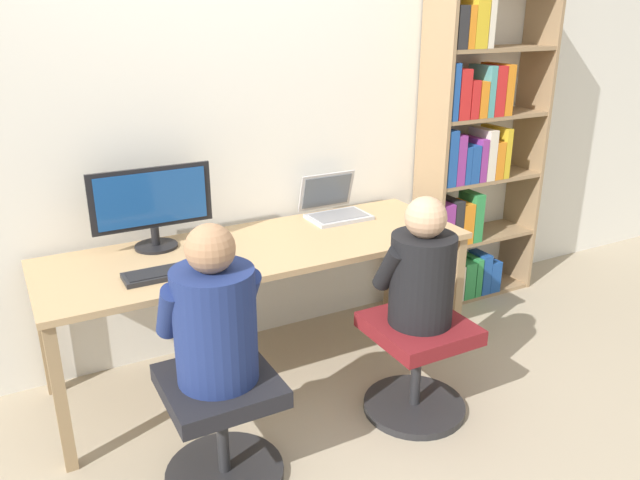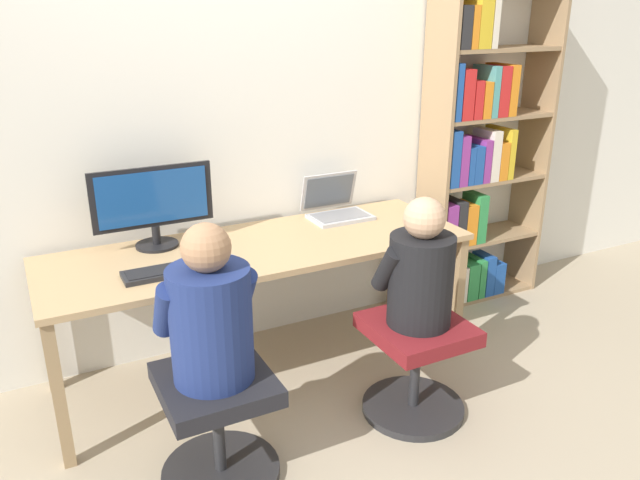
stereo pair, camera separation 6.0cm
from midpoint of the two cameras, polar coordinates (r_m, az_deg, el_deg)
ground_plane at (r=3.13m, az=-2.00°, el=-14.75°), size 14.00×14.00×0.00m
wall_back at (r=3.32m, az=-8.10°, el=11.50°), size 10.00×0.05×2.60m
desk at (r=3.11m, az=-4.92°, el=-1.54°), size 2.10×0.71×0.71m
desktop_monitor at (r=3.09m, az=-14.46°, el=3.15°), size 0.58×0.21×0.40m
laptop at (r=3.49m, az=2.00°, el=2.93°), size 0.33×0.28×0.23m
keyboard at (r=2.82m, az=-12.84°, el=-2.72°), size 0.42×0.14×0.03m
computer_mouse_by_keyboard at (r=2.88m, az=-7.49°, el=-1.76°), size 0.06×0.10×0.04m
office_chair_left at (r=2.60m, az=-8.65°, el=-15.95°), size 0.48×0.48×0.47m
office_chair_right at (r=2.98m, az=9.32°, el=-10.85°), size 0.48×0.48×0.47m
person_at_monitor at (r=2.36m, az=-9.29°, el=-6.74°), size 0.38×0.32×0.62m
person_at_laptop at (r=2.77m, az=9.80°, el=-2.80°), size 0.35×0.30×0.59m
bookshelf at (r=3.98m, az=14.42°, el=7.04°), size 0.82×0.29×1.98m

